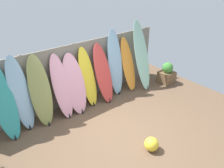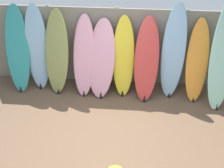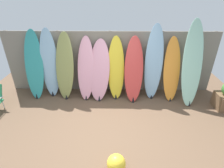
% 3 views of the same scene
% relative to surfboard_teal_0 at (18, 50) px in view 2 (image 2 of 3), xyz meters
% --- Properties ---
extents(ground, '(7.68, 7.68, 0.00)m').
position_rel_surfboard_teal_0_xyz_m(ground, '(2.10, -1.64, -0.93)').
color(ground, brown).
extents(fence_back, '(6.08, 0.11, 1.80)m').
position_rel_surfboard_teal_0_xyz_m(fence_back, '(2.10, 0.37, -0.03)').
color(fence_back, gray).
rests_on(fence_back, ground).
extents(surfboard_teal_0, '(0.54, 0.63, 1.88)m').
position_rel_surfboard_teal_0_xyz_m(surfboard_teal_0, '(0.00, 0.00, 0.00)').
color(surfboard_teal_0, teal).
rests_on(surfboard_teal_0, ground).
extents(surfboard_skyblue_1, '(0.52, 0.47, 1.92)m').
position_rel_surfboard_teal_0_xyz_m(surfboard_skyblue_1, '(0.41, 0.07, 0.02)').
color(surfboard_skyblue_1, '#8CB7D6').
rests_on(surfboard_skyblue_1, ground).
extents(surfboard_olive_2, '(0.59, 0.61, 1.83)m').
position_rel_surfboard_teal_0_xyz_m(surfboard_olive_2, '(0.86, -0.02, -0.02)').
color(surfboard_olive_2, olive).
rests_on(surfboard_olive_2, ground).
extents(surfboard_pink_3, '(0.48, 0.67, 1.70)m').
position_rel_surfboard_teal_0_xyz_m(surfboard_pink_3, '(1.44, -0.01, -0.09)').
color(surfboard_pink_3, pink).
rests_on(surfboard_pink_3, ground).
extents(surfboard_pink_4, '(0.66, 0.78, 1.63)m').
position_rel_surfboard_teal_0_xyz_m(surfboard_pink_4, '(1.82, -0.04, -0.12)').
color(surfboard_pink_4, pink).
rests_on(surfboard_pink_4, ground).
extents(surfboard_yellow_5, '(0.47, 0.57, 1.71)m').
position_rel_surfboard_teal_0_xyz_m(surfboard_yellow_5, '(2.28, 0.01, -0.08)').
color(surfboard_yellow_5, yellow).
rests_on(surfboard_yellow_5, ground).
extents(surfboard_red_6, '(0.54, 0.74, 1.73)m').
position_rel_surfboard_teal_0_xyz_m(surfboard_red_6, '(2.76, -0.09, -0.07)').
color(surfboard_red_6, '#D13D38').
rests_on(surfboard_red_6, ground).
extents(surfboard_skyblue_7, '(0.54, 0.55, 2.05)m').
position_rel_surfboard_teal_0_xyz_m(surfboard_skyblue_7, '(3.31, 0.02, 0.09)').
color(surfboard_skyblue_7, '#8CB7D6').
rests_on(surfboard_skyblue_7, ground).
extents(surfboard_orange_8, '(0.47, 0.68, 1.71)m').
position_rel_surfboard_teal_0_xyz_m(surfboard_orange_8, '(3.82, -0.03, -0.08)').
color(surfboard_orange_8, orange).
rests_on(surfboard_orange_8, ground).
extents(surfboard_seafoam_9, '(0.59, 0.90, 2.19)m').
position_rel_surfboard_teal_0_xyz_m(surfboard_seafoam_9, '(4.27, -0.18, 0.16)').
color(surfboard_seafoam_9, '#9ED6BC').
rests_on(surfboard_seafoam_9, ground).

